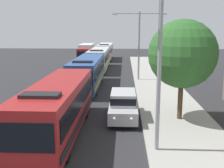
# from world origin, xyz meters

# --- Properties ---
(bus_lead) EXTENTS (2.58, 11.02, 3.21)m
(bus_lead) POSITION_xyz_m (-1.30, 11.90, 1.69)
(bus_lead) COLOR maroon
(bus_lead) RESTS_ON ground_plane
(bus_second_in_line) EXTENTS (2.58, 11.21, 3.21)m
(bus_second_in_line) POSITION_xyz_m (-1.30, 24.62, 1.69)
(bus_second_in_line) COLOR #284C8C
(bus_second_in_line) RESTS_ON ground_plane
(bus_middle) EXTENTS (2.58, 11.93, 3.21)m
(bus_middle) POSITION_xyz_m (-1.30, 37.36, 1.69)
(bus_middle) COLOR silver
(bus_middle) RESTS_ON ground_plane
(bus_fourth_in_line) EXTENTS (2.58, 10.52, 3.21)m
(bus_fourth_in_line) POSITION_xyz_m (-1.30, 50.59, 1.69)
(bus_fourth_in_line) COLOR silver
(bus_fourth_in_line) RESTS_ON ground_plane
(white_suv) EXTENTS (1.86, 4.72, 1.90)m
(white_suv) POSITION_xyz_m (2.40, 14.77, 1.03)
(white_suv) COLOR #B7B7BC
(white_suv) RESTS_ON ground_plane
(box_truck_oncoming) EXTENTS (2.35, 8.19, 3.15)m
(box_truck_oncoming) POSITION_xyz_m (-4.60, 47.76, 1.71)
(box_truck_oncoming) COLOR maroon
(box_truck_oncoming) RESTS_ON ground_plane
(streetlamp_near) EXTENTS (4.96, 0.28, 8.85)m
(streetlamp_near) POSITION_xyz_m (4.10, 9.70, 5.45)
(streetlamp_near) COLOR gray
(streetlamp_near) RESTS_ON sidewalk
(streetlamp_mid) EXTENTS (6.13, 0.28, 7.75)m
(streetlamp_mid) POSITION_xyz_m (4.10, 28.91, 4.95)
(streetlamp_mid) COLOR gray
(streetlamp_mid) RESTS_ON sidewalk
(roadside_tree) EXTENTS (4.41, 4.41, 6.52)m
(roadside_tree) POSITION_xyz_m (6.16, 14.62, 4.46)
(roadside_tree) COLOR #4C3823
(roadside_tree) RESTS_ON sidewalk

